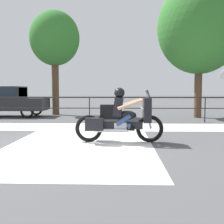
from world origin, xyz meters
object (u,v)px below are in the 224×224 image
Objects in this scene: motorcycle at (119,118)px; tree_behind_sign at (200,28)px; parked_car at (6,99)px; tree_behind_car at (55,39)px.

tree_behind_sign reaches higher than motorcycle.
motorcycle is 0.35× the size of tree_behind_sign.
parked_car is (-6.12, 7.14, 0.25)m from motorcycle.
tree_behind_car is at bearing 169.53° from tree_behind_sign.
motorcycle is at bearing -48.90° from parked_car.
tree_behind_sign is (10.12, -0.22, 3.65)m from parked_car.
tree_behind_sign reaches higher than parked_car.
tree_behind_sign is (4.01, 6.92, 3.89)m from motorcycle.
parked_car reaches higher than motorcycle.
motorcycle is 0.59× the size of parked_car.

